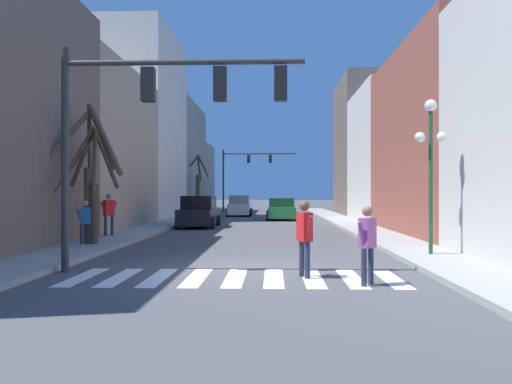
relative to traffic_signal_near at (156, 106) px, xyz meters
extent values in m
plane|color=#4C4C4F|center=(2.01, 0.68, -4.15)|extent=(240.00, 240.00, 0.00)
cube|color=#9E9E99|center=(-3.57, 0.68, -4.07)|extent=(2.05, 90.00, 0.15)
cube|color=#9E9E99|center=(7.60, 0.68, -4.07)|extent=(2.05, 90.00, 0.15)
cube|color=tan|center=(-7.59, 14.50, 0.17)|extent=(6.00, 10.90, 8.63)
cube|color=beige|center=(-7.59, 25.28, 2.78)|extent=(6.00, 10.66, 13.84)
cube|color=gray|center=(-7.59, 36.74, 1.16)|extent=(6.00, 12.26, 10.60)
cube|color=gray|center=(-7.59, 47.07, -0.31)|extent=(6.00, 8.41, 7.68)
cube|color=#934C3D|center=(11.62, 11.13, 0.19)|extent=(6.00, 12.01, 8.66)
cube|color=beige|center=(11.62, 21.77, 0.32)|extent=(6.00, 9.27, 8.94)
cube|color=#66564C|center=(11.62, 30.94, 1.67)|extent=(6.00, 9.07, 11.64)
cube|color=white|center=(-1.59, -0.69, -4.14)|extent=(0.45, 2.60, 0.01)
cube|color=white|center=(-0.69, -0.69, -4.14)|extent=(0.45, 2.60, 0.01)
cube|color=white|center=(0.21, -0.69, -4.14)|extent=(0.45, 2.60, 0.01)
cube|color=white|center=(1.11, -0.69, -4.14)|extent=(0.45, 2.60, 0.01)
cube|color=white|center=(2.01, -0.69, -4.14)|extent=(0.45, 2.60, 0.01)
cube|color=white|center=(2.91, -0.69, -4.14)|extent=(0.45, 2.60, 0.01)
cube|color=white|center=(3.81, -0.69, -4.14)|extent=(0.45, 2.60, 0.01)
cube|color=white|center=(4.71, -0.69, -4.14)|extent=(0.45, 2.60, 0.01)
cube|color=white|center=(5.61, -0.69, -4.14)|extent=(0.45, 2.60, 0.01)
cylinder|color=#2D2D2D|center=(-2.30, 0.00, -1.34)|extent=(0.18, 0.18, 5.62)
cylinder|color=#2D2D2D|center=(0.69, 0.00, 1.07)|extent=(5.98, 0.14, 0.14)
cube|color=black|center=(-0.20, 0.00, 0.52)|extent=(0.32, 0.28, 0.84)
cube|color=black|center=(1.59, 0.00, 0.52)|extent=(0.32, 0.28, 0.84)
cube|color=black|center=(3.08, 0.00, 0.52)|extent=(0.32, 0.28, 0.84)
cylinder|color=#2D2D2D|center=(-2.30, 39.54, -0.93)|extent=(0.18, 0.18, 6.42)
cylinder|color=#2D2D2D|center=(1.48, 39.54, 1.88)|extent=(7.56, 0.14, 0.14)
cube|color=black|center=(0.35, 39.54, 1.33)|extent=(0.32, 0.28, 0.84)
cube|color=black|center=(2.62, 39.54, 1.33)|extent=(0.32, 0.28, 0.84)
cylinder|color=#1E4C2D|center=(7.61, 2.81, -1.86)|extent=(0.12, 0.12, 4.26)
sphere|color=white|center=(7.61, 2.81, 0.45)|extent=(0.36, 0.36, 0.36)
sphere|color=white|center=(7.29, 2.81, -0.50)|extent=(0.31, 0.31, 0.31)
sphere|color=white|center=(7.93, 2.81, -0.50)|extent=(0.31, 0.31, 0.31)
cube|color=silver|center=(0.08, 29.56, -3.54)|extent=(1.77, 4.13, 0.86)
cube|color=slate|center=(0.08, 29.56, -2.76)|extent=(1.62, 2.15, 0.70)
cylinder|color=black|center=(0.98, 28.28, -3.83)|extent=(0.22, 0.64, 0.64)
cylinder|color=black|center=(-0.82, 28.28, -3.83)|extent=(0.22, 0.64, 0.64)
cylinder|color=black|center=(0.98, 30.84, -3.83)|extent=(0.22, 0.64, 0.64)
cylinder|color=black|center=(-0.82, 30.84, -3.83)|extent=(0.22, 0.64, 0.64)
cube|color=#236B38|center=(3.51, 24.05, -3.58)|extent=(1.93, 4.56, 0.77)
cube|color=#133A1E|center=(3.51, 24.05, -2.88)|extent=(1.78, 2.37, 0.63)
cylinder|color=black|center=(2.52, 25.46, -3.83)|extent=(0.22, 0.64, 0.64)
cylinder|color=black|center=(4.49, 25.46, -3.83)|extent=(0.22, 0.64, 0.64)
cylinder|color=black|center=(2.52, 22.63, -3.83)|extent=(0.22, 0.64, 0.64)
cylinder|color=black|center=(4.49, 22.63, -3.83)|extent=(0.22, 0.64, 0.64)
cube|color=black|center=(-1.36, 16.23, -3.52)|extent=(1.87, 4.71, 0.89)
cube|color=black|center=(-1.36, 16.23, -2.71)|extent=(1.72, 2.45, 0.73)
cylinder|color=black|center=(-2.31, 17.69, -3.83)|extent=(0.22, 0.64, 0.64)
cylinder|color=black|center=(-0.40, 17.69, -3.83)|extent=(0.22, 0.64, 0.64)
cylinder|color=black|center=(-2.31, 14.77, -3.83)|extent=(0.22, 0.64, 0.64)
cylinder|color=black|center=(-0.40, 14.77, -3.83)|extent=(0.22, 0.64, 0.64)
cylinder|color=#282D47|center=(-3.89, 5.16, -3.63)|extent=(0.11, 0.11, 0.74)
cylinder|color=#282D47|center=(-3.63, 5.25, -3.63)|extent=(0.11, 0.11, 0.74)
cube|color=#235693|center=(-3.76, 5.21, -2.97)|extent=(0.41, 0.31, 0.58)
sphere|color=tan|center=(-3.76, 5.21, -2.54)|extent=(0.21, 0.21, 0.21)
cylinder|color=#235693|center=(-3.96, 5.14, -3.01)|extent=(0.26, 0.16, 0.56)
cylinder|color=#235693|center=(-3.56, 5.27, -3.01)|extent=(0.26, 0.16, 0.56)
cylinder|color=#282D47|center=(4.82, -1.64, -3.74)|extent=(0.12, 0.12, 0.81)
cylinder|color=#282D47|center=(5.01, -1.42, -3.74)|extent=(0.12, 0.12, 0.81)
cube|color=#9E4C93|center=(4.92, -1.53, -3.02)|extent=(0.43, 0.45, 0.64)
sphere|color=#8C664C|center=(4.92, -1.53, -2.56)|extent=(0.23, 0.23, 0.23)
cylinder|color=#9E4C93|center=(4.77, -1.70, -3.06)|extent=(0.25, 0.27, 0.62)
cylinder|color=#9E4C93|center=(5.06, -1.35, -3.06)|extent=(0.25, 0.27, 0.62)
cylinder|color=#282D47|center=(-4.22, 8.66, -3.57)|extent=(0.13, 0.13, 0.84)
cylinder|color=#282D47|center=(-4.01, 8.88, -3.57)|extent=(0.13, 0.13, 0.84)
cube|color=red|center=(-4.11, 8.77, -2.82)|extent=(0.45, 0.46, 0.67)
sphere|color=#8C664C|center=(-4.11, 8.77, -2.33)|extent=(0.24, 0.24, 0.24)
cylinder|color=red|center=(-4.28, 8.59, -2.86)|extent=(0.27, 0.27, 0.64)
cylinder|color=red|center=(-3.95, 8.94, -2.86)|extent=(0.27, 0.27, 0.64)
cylinder|color=#282D47|center=(3.58, -0.43, -3.72)|extent=(0.13, 0.13, 0.85)
cylinder|color=#282D47|center=(3.69, -0.72, -3.72)|extent=(0.13, 0.13, 0.85)
cube|color=red|center=(3.63, -0.58, -2.96)|extent=(0.37, 0.47, 0.67)
sphere|color=brown|center=(3.63, -0.58, -2.47)|extent=(0.24, 0.24, 0.24)
cylinder|color=red|center=(3.55, -0.35, -3.00)|extent=(0.19, 0.31, 0.65)
cylinder|color=red|center=(3.72, -0.80, -3.00)|extent=(0.19, 0.31, 0.65)
cylinder|color=#473828|center=(-3.84, 32.06, -2.29)|extent=(0.38, 0.38, 3.41)
cylinder|color=#473828|center=(-3.34, 31.80, 0.24)|extent=(1.16, 0.72, 2.06)
cylinder|color=#473828|center=(-4.56, 32.34, 0.23)|extent=(1.57, 0.76, 1.77)
cylinder|color=#473828|center=(-3.79, 32.66, 0.00)|extent=(0.27, 1.35, 2.24)
cylinder|color=brown|center=(-3.71, 5.43, -2.63)|extent=(0.35, 0.35, 2.73)
cylinder|color=brown|center=(-3.22, 5.54, -0.26)|extent=(1.12, 0.38, 2.28)
cylinder|color=brown|center=(-3.90, 5.94, -0.20)|extent=(0.50, 1.14, 2.50)
cylinder|color=brown|center=(-3.40, 5.90, -0.15)|extent=(0.75, 1.10, 2.34)
cylinder|color=brown|center=(-4.40, 4.61, -0.46)|extent=(1.43, 1.86, 2.44)
cylinder|color=brown|center=(-2.88, 4.70, -0.33)|extent=(1.73, 1.70, 2.61)
cylinder|color=#473828|center=(-3.49, 5.33, -2.91)|extent=(0.29, 0.29, 2.17)
cylinder|color=#473828|center=(-3.85, 4.64, -0.89)|extent=(0.77, 1.49, 2.23)
cylinder|color=#473828|center=(-3.88, 4.54, -1.16)|extent=(0.78, 1.68, 2.04)
cylinder|color=#473828|center=(-3.22, 4.58, -1.03)|extent=(0.63, 1.62, 2.28)
cylinder|color=#473828|center=(-3.15, 5.60, -0.94)|extent=(0.81, 0.69, 2.17)
cylinder|color=#473828|center=(-3.94, 5.42, -0.89)|extent=(1.04, 0.33, 2.10)
camera|label=1|loc=(2.90, -12.27, -2.15)|focal=35.00mm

